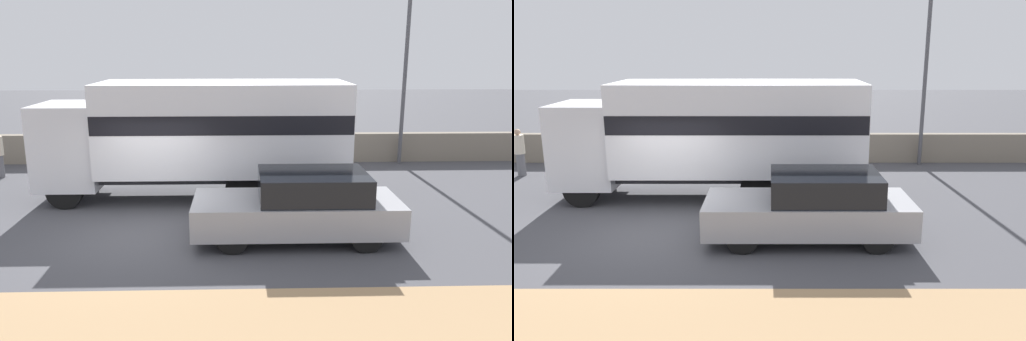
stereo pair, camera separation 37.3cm
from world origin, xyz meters
TOP-DOWN VIEW (x-y plane):
  - ground_plane at (0.00, 0.00)m, footprint 80.00×80.00m
  - stone_wall_backdrop at (0.00, 7.41)m, footprint 60.00×0.35m
  - street_lamp at (8.10, 6.95)m, footprint 0.56×0.28m
  - box_truck at (1.16, 2.87)m, footprint 8.52×2.54m
  - car_hatchback at (3.54, -0.41)m, footprint 4.57×1.85m

SIDE VIEW (x-z plane):
  - ground_plane at x=0.00m, z-range 0.00..0.00m
  - stone_wall_backdrop at x=0.00m, z-range 0.00..1.07m
  - car_hatchback at x=3.54m, z-range 0.00..1.54m
  - box_truck at x=1.16m, z-range 0.29..3.58m
  - street_lamp at x=8.10m, z-range 0.56..8.31m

